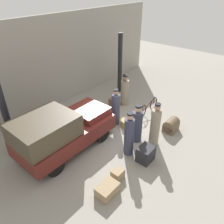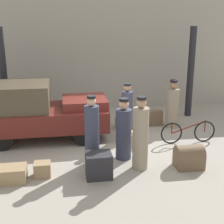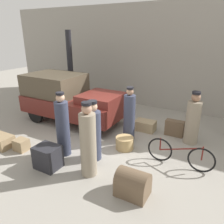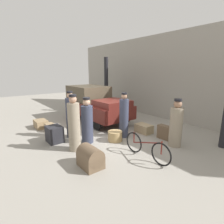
{
  "view_description": "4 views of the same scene",
  "coord_description": "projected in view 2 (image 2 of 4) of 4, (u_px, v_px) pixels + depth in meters",
  "views": [
    {
      "loc": [
        -5.92,
        -4.91,
        5.86
      ],
      "look_at": [
        0.2,
        0.2,
        0.95
      ],
      "focal_mm": 35.0,
      "sensor_mm": 36.0,
      "label": 1
    },
    {
      "loc": [
        -1.22,
        -8.68,
        3.62
      ],
      "look_at": [
        0.2,
        0.2,
        0.95
      ],
      "focal_mm": 50.0,
      "sensor_mm": 36.0,
      "label": 2
    },
    {
      "loc": [
        3.34,
        -5.4,
        3.32
      ],
      "look_at": [
        0.2,
        0.2,
        0.95
      ],
      "focal_mm": 35.0,
      "sensor_mm": 36.0,
      "label": 3
    },
    {
      "loc": [
        5.64,
        -4.06,
        2.57
      ],
      "look_at": [
        0.2,
        0.2,
        0.95
      ],
      "focal_mm": 28.0,
      "sensor_mm": 36.0,
      "label": 4
    }
  ],
  "objects": [
    {
      "name": "conductor_in_dark_uniform",
      "position": [
        172.0,
        106.0,
        10.74
      ],
      "size": [
        0.43,
        0.43,
        1.67
      ],
      "color": "gray",
      "rests_on": "ground"
    },
    {
      "name": "porter_carrying_trunk",
      "position": [
        124.0,
        132.0,
        8.28
      ],
      "size": [
        0.42,
        0.42,
        1.68
      ],
      "color": "#33384C",
      "rests_on": "ground"
    },
    {
      "name": "suitcase_small_leather",
      "position": [
        126.0,
        123.0,
        10.83
      ],
      "size": [
        0.7,
        0.47,
        0.36
      ],
      "color": "#9E8966",
      "rests_on": "ground"
    },
    {
      "name": "ground_plane",
      "position": [
        107.0,
        144.0,
        9.43
      ],
      "size": [
        30.0,
        30.0,
        0.0
      ],
      "primitive_type": "plane",
      "color": "gray"
    },
    {
      "name": "canopy_pillar_left",
      "position": [
        4.0,
        78.0,
        10.76
      ],
      "size": [
        0.25,
        0.25,
        3.4
      ],
      "color": "black",
      "rests_on": "ground"
    },
    {
      "name": "trunk_barrel_dark",
      "position": [
        189.0,
        157.0,
        7.89
      ],
      "size": [
        0.69,
        0.52,
        0.6
      ],
      "color": "brown",
      "rests_on": "ground"
    },
    {
      "name": "truck",
      "position": [
        36.0,
        110.0,
        9.63
      ],
      "size": [
        3.89,
        1.82,
        1.79
      ],
      "color": "black",
      "rests_on": "ground"
    },
    {
      "name": "suitcase_tan_flat",
      "position": [
        154.0,
        118.0,
        11.04
      ],
      "size": [
        0.61,
        0.26,
        0.53
      ],
      "color": "brown",
      "rests_on": "ground"
    },
    {
      "name": "porter_with_bicycle",
      "position": [
        92.0,
        133.0,
        7.92
      ],
      "size": [
        0.37,
        0.37,
        1.83
      ],
      "color": "#33384C",
      "rests_on": "ground"
    },
    {
      "name": "trunk_umber_medium",
      "position": [
        42.0,
        169.0,
        7.48
      ],
      "size": [
        0.39,
        0.34,
        0.34
      ],
      "color": "#937A56",
      "rests_on": "ground"
    },
    {
      "name": "trunk_large_brown",
      "position": [
        11.0,
        174.0,
        7.22
      ],
      "size": [
        0.72,
        0.5,
        0.36
      ],
      "color": "#937A56",
      "rests_on": "ground"
    },
    {
      "name": "bicycle",
      "position": [
        188.0,
        132.0,
        9.46
      ],
      "size": [
        1.72,
        0.04,
        0.71
      ],
      "color": "black",
      "rests_on": "ground"
    },
    {
      "name": "suitcase_black_upright",
      "position": [
        99.0,
        165.0,
        7.4
      ],
      "size": [
        0.62,
        0.51,
        0.6
      ],
      "color": "#232328",
      "rests_on": "ground"
    },
    {
      "name": "porter_lifting_near_truck",
      "position": [
        127.0,
        114.0,
        9.68
      ],
      "size": [
        0.36,
        0.36,
        1.77
      ],
      "color": "#33384C",
      "rests_on": "ground"
    },
    {
      "name": "canopy_pillar_right",
      "position": [
        191.0,
        72.0,
        11.79
      ],
      "size": [
        0.25,
        0.25,
        3.4
      ],
      "color": "black",
      "rests_on": "ground"
    },
    {
      "name": "porter_standing_middle",
      "position": [
        141.0,
        136.0,
        7.68
      ],
      "size": [
        0.39,
        0.39,
        1.87
      ],
      "color": "gray",
      "rests_on": "ground"
    },
    {
      "name": "wicker_basket",
      "position": [
        134.0,
        139.0,
        9.37
      ],
      "size": [
        0.54,
        0.54,
        0.37
      ],
      "color": "tan",
      "rests_on": "ground"
    },
    {
      "name": "station_building_facade",
      "position": [
        92.0,
        55.0,
        12.65
      ],
      "size": [
        16.0,
        0.15,
        4.5
      ],
      "color": "gray",
      "rests_on": "ground"
    }
  ]
}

